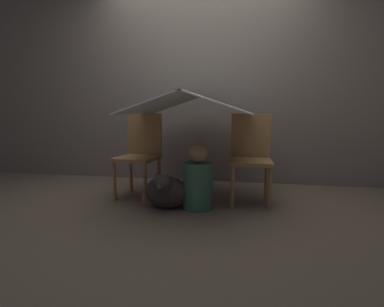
% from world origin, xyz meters
% --- Properties ---
extents(ground_plane, '(8.80, 8.80, 0.00)m').
position_xyz_m(ground_plane, '(0.00, 0.00, 0.00)').
color(ground_plane, brown).
extents(wall_back, '(7.00, 0.05, 2.50)m').
position_xyz_m(wall_back, '(0.00, 1.00, 1.25)').
color(wall_back, '#6B6056').
rests_on(wall_back, ground_plane).
extents(chair_left, '(0.44, 0.44, 0.88)m').
position_xyz_m(chair_left, '(-0.57, 0.17, 0.48)').
color(chair_left, olive).
rests_on(chair_left, ground_plane).
extents(chair_right, '(0.41, 0.41, 0.88)m').
position_xyz_m(chair_right, '(0.58, 0.17, 0.48)').
color(chair_right, olive).
rests_on(chair_right, ground_plane).
extents(sheet_canopy, '(1.17, 1.21, 0.21)m').
position_xyz_m(sheet_canopy, '(0.00, 0.10, 0.98)').
color(sheet_canopy, silver).
extents(person_front, '(0.28, 0.28, 0.62)m').
position_xyz_m(person_front, '(0.10, -0.14, 0.26)').
color(person_front, '#38664C').
rests_on(person_front, ground_plane).
extents(dog, '(0.41, 0.37, 0.38)m').
position_xyz_m(dog, '(-0.19, -0.21, 0.17)').
color(dog, '#332D28').
rests_on(dog, ground_plane).
extents(floor_cushion, '(0.39, 0.31, 0.10)m').
position_xyz_m(floor_cushion, '(-0.27, 0.05, 0.05)').
color(floor_cushion, '#CC664C').
rests_on(floor_cushion, ground_plane).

